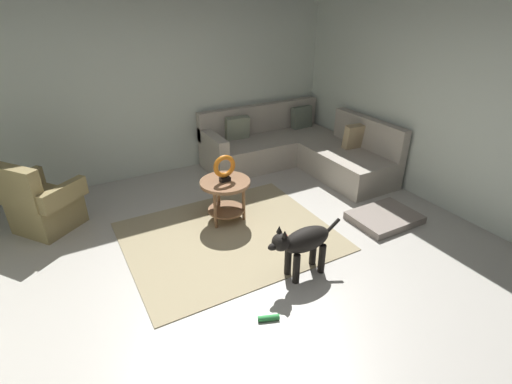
# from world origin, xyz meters

# --- Properties ---
(ground_plane) EXTENTS (6.00, 6.00, 0.10)m
(ground_plane) POSITION_xyz_m (0.00, 0.00, -0.05)
(ground_plane) COLOR #B7B2A8
(wall_back) EXTENTS (6.00, 0.12, 2.70)m
(wall_back) POSITION_xyz_m (0.00, 2.94, 1.35)
(wall_back) COLOR silver
(wall_back) RESTS_ON ground_plane
(wall_right) EXTENTS (0.12, 6.00, 2.70)m
(wall_right) POSITION_xyz_m (2.94, 0.00, 1.35)
(wall_right) COLOR silver
(wall_right) RESTS_ON ground_plane
(area_rug) EXTENTS (2.30, 1.90, 0.01)m
(area_rug) POSITION_xyz_m (0.15, 0.70, 0.01)
(area_rug) COLOR tan
(area_rug) RESTS_ON ground_plane
(sectional_couch) EXTENTS (2.20, 2.25, 0.88)m
(sectional_couch) POSITION_xyz_m (1.99, 2.01, 0.29)
(sectional_couch) COLOR #B2A899
(sectional_couch) RESTS_ON ground_plane
(armchair) EXTENTS (0.96, 1.00, 0.88)m
(armchair) POSITION_xyz_m (-1.67, 1.91, 0.32)
(armchair) COLOR olive
(armchair) RESTS_ON ground_plane
(side_table) EXTENTS (0.60, 0.60, 0.54)m
(side_table) POSITION_xyz_m (0.28, 1.04, 0.42)
(side_table) COLOR brown
(side_table) RESTS_ON ground_plane
(torus_sculpture) EXTENTS (0.28, 0.08, 0.33)m
(torus_sculpture) POSITION_xyz_m (0.28, 1.04, 0.71)
(torus_sculpture) COLOR black
(torus_sculpture) RESTS_ON side_table
(dog_bed_mat) EXTENTS (0.80, 0.60, 0.09)m
(dog_bed_mat) POSITION_xyz_m (1.98, 0.08, 0.04)
(dog_bed_mat) COLOR gray
(dog_bed_mat) RESTS_ON ground_plane
(dog) EXTENTS (0.85, 0.23, 0.63)m
(dog) POSITION_xyz_m (0.48, -0.26, 0.38)
(dog) COLOR black
(dog) RESTS_ON ground_plane
(dog_toy_ball) EXTENTS (0.07, 0.07, 0.07)m
(dog_toy_ball) POSITION_xyz_m (0.68, 0.34, 0.04)
(dog_toy_ball) COLOR red
(dog_toy_ball) RESTS_ON ground_plane
(dog_toy_rope) EXTENTS (0.19, 0.11, 0.05)m
(dog_toy_rope) POSITION_xyz_m (-0.11, -0.63, 0.03)
(dog_toy_rope) COLOR green
(dog_toy_rope) RESTS_ON ground_plane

